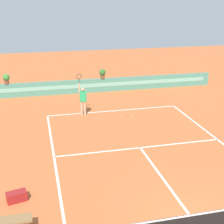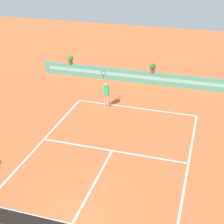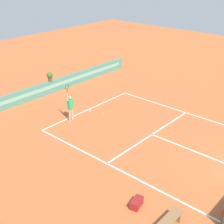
{
  "view_description": "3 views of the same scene",
  "coord_description": "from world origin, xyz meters",
  "px_view_note": "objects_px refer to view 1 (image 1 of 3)",
  "views": [
    {
      "loc": [
        -4.66,
        -7.22,
        6.94
      ],
      "look_at": [
        -0.78,
        8.97,
        1.0
      ],
      "focal_mm": 52.82,
      "sensor_mm": 36.0,
      "label": 1
    },
    {
      "loc": [
        4.49,
        -8.45,
        10.33
      ],
      "look_at": [
        -0.78,
        8.97,
        1.0
      ],
      "focal_mm": 54.4,
      "sensor_mm": 36.0,
      "label": 2
    },
    {
      "loc": [
        -14.36,
        -2.94,
        9.64
      ],
      "look_at": [
        -0.78,
        8.97,
        1.0
      ],
      "focal_mm": 51.05,
      "sensor_mm": 36.0,
      "label": 3
    }
  ],
  "objects_px": {
    "gear_bag": "(17,196)",
    "tennis_ball_by_sideline": "(68,119)",
    "bench_courtside": "(6,224)",
    "tennis_ball_near_baseline": "(121,117)",
    "tennis_ball_mid_court": "(132,117)",
    "potted_plant_centre": "(102,73)",
    "potted_plant_far_left": "(6,78)",
    "tennis_player": "(83,99)"
  },
  "relations": [
    {
      "from": "tennis_player",
      "to": "tennis_ball_by_sideline",
      "type": "height_order",
      "value": "tennis_player"
    },
    {
      "from": "bench_courtside",
      "to": "tennis_ball_near_baseline",
      "type": "bearing_deg",
      "value": 56.25
    },
    {
      "from": "tennis_ball_by_sideline",
      "to": "tennis_ball_near_baseline",
      "type": "bearing_deg",
      "value": -6.1
    },
    {
      "from": "gear_bag",
      "to": "tennis_ball_near_baseline",
      "type": "bearing_deg",
      "value": 51.7
    },
    {
      "from": "gear_bag",
      "to": "tennis_player",
      "type": "distance_m",
      "value": 9.06
    },
    {
      "from": "gear_bag",
      "to": "potted_plant_far_left",
      "type": "distance_m",
      "value": 13.19
    },
    {
      "from": "tennis_ball_by_sideline",
      "to": "tennis_ball_mid_court",
      "type": "bearing_deg",
      "value": -7.51
    },
    {
      "from": "gear_bag",
      "to": "tennis_ball_near_baseline",
      "type": "distance_m",
      "value": 9.37
    },
    {
      "from": "tennis_ball_mid_court",
      "to": "tennis_ball_by_sideline",
      "type": "height_order",
      "value": "same"
    },
    {
      "from": "potted_plant_far_left",
      "to": "tennis_player",
      "type": "bearing_deg",
      "value": -46.12
    },
    {
      "from": "bench_courtside",
      "to": "gear_bag",
      "type": "height_order",
      "value": "bench_courtside"
    },
    {
      "from": "tennis_ball_near_baseline",
      "to": "tennis_ball_by_sideline",
      "type": "xyz_separation_m",
      "value": [
        -3.15,
        0.34,
        0.0
      ]
    },
    {
      "from": "tennis_player",
      "to": "tennis_ball_mid_court",
      "type": "relative_size",
      "value": 38.01
    },
    {
      "from": "tennis_ball_by_sideline",
      "to": "potted_plant_far_left",
      "type": "distance_m",
      "value": 6.67
    },
    {
      "from": "tennis_player",
      "to": "tennis_ball_near_baseline",
      "type": "relative_size",
      "value": 38.01
    },
    {
      "from": "bench_courtside",
      "to": "tennis_ball_mid_court",
      "type": "bearing_deg",
      "value": 52.95
    },
    {
      "from": "tennis_ball_near_baseline",
      "to": "tennis_ball_mid_court",
      "type": "bearing_deg",
      "value": -14.09
    },
    {
      "from": "potted_plant_centre",
      "to": "tennis_ball_near_baseline",
      "type": "bearing_deg",
      "value": -90.76
    },
    {
      "from": "tennis_ball_near_baseline",
      "to": "tennis_ball_by_sideline",
      "type": "height_order",
      "value": "same"
    },
    {
      "from": "bench_courtside",
      "to": "gear_bag",
      "type": "bearing_deg",
      "value": 81.59
    },
    {
      "from": "tennis_ball_near_baseline",
      "to": "potted_plant_centre",
      "type": "bearing_deg",
      "value": 89.24
    },
    {
      "from": "tennis_ball_mid_court",
      "to": "potted_plant_far_left",
      "type": "height_order",
      "value": "potted_plant_far_left"
    },
    {
      "from": "bench_courtside",
      "to": "tennis_player",
      "type": "distance_m",
      "value": 10.72
    },
    {
      "from": "potted_plant_centre",
      "to": "potted_plant_far_left",
      "type": "bearing_deg",
      "value": 180.0
    },
    {
      "from": "gear_bag",
      "to": "potted_plant_centre",
      "type": "height_order",
      "value": "potted_plant_centre"
    },
    {
      "from": "potted_plant_far_left",
      "to": "tennis_ball_mid_court",
      "type": "bearing_deg",
      "value": -38.28
    },
    {
      "from": "gear_bag",
      "to": "potted_plant_centre",
      "type": "distance_m",
      "value": 14.41
    },
    {
      "from": "tennis_player",
      "to": "potted_plant_far_left",
      "type": "relative_size",
      "value": 3.57
    },
    {
      "from": "bench_courtside",
      "to": "tennis_player",
      "type": "relative_size",
      "value": 0.62
    },
    {
      "from": "tennis_ball_near_baseline",
      "to": "potted_plant_centre",
      "type": "distance_m",
      "value": 5.9
    },
    {
      "from": "bench_courtside",
      "to": "potted_plant_centre",
      "type": "distance_m",
      "value": 16.06
    },
    {
      "from": "tennis_ball_mid_court",
      "to": "tennis_ball_by_sideline",
      "type": "relative_size",
      "value": 1.0
    },
    {
      "from": "tennis_player",
      "to": "potted_plant_centre",
      "type": "xyz_separation_m",
      "value": [
        2.22,
        4.85,
        0.36
      ]
    },
    {
      "from": "potted_plant_far_left",
      "to": "tennis_ball_by_sideline",
      "type": "bearing_deg",
      "value": -55.83
    },
    {
      "from": "bench_courtside",
      "to": "tennis_ball_by_sideline",
      "type": "distance_m",
      "value": 9.86
    },
    {
      "from": "tennis_ball_mid_court",
      "to": "potted_plant_far_left",
      "type": "xyz_separation_m",
      "value": [
        -7.48,
        5.9,
        1.38
      ]
    },
    {
      "from": "bench_courtside",
      "to": "tennis_ball_near_baseline",
      "type": "height_order",
      "value": "bench_courtside"
    },
    {
      "from": "gear_bag",
      "to": "tennis_ball_by_sideline",
      "type": "distance_m",
      "value": 8.14
    },
    {
      "from": "tennis_player",
      "to": "tennis_ball_mid_court",
      "type": "distance_m",
      "value": 3.16
    },
    {
      "from": "tennis_ball_mid_court",
      "to": "tennis_ball_by_sideline",
      "type": "distance_m",
      "value": 3.85
    },
    {
      "from": "tennis_player",
      "to": "gear_bag",
      "type": "bearing_deg",
      "value": -113.97
    },
    {
      "from": "tennis_ball_mid_court",
      "to": "potted_plant_centre",
      "type": "bearing_deg",
      "value": 95.67
    }
  ]
}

